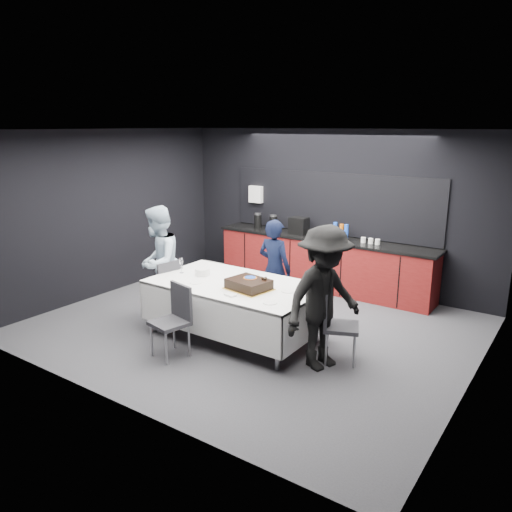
{
  "coord_description": "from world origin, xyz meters",
  "views": [
    {
      "loc": [
        3.9,
        -5.56,
        2.86
      ],
      "look_at": [
        0.0,
        0.1,
        1.05
      ],
      "focal_mm": 35.0,
      "sensor_mm": 36.0,
      "label": 1
    }
  ],
  "objects_px": {
    "chair_left": "(166,285)",
    "champagne_flute": "(181,262)",
    "party_table": "(235,293)",
    "person_right": "(324,298)",
    "chair_near": "(175,315)",
    "person_center": "(275,269)",
    "plate_stack": "(202,272)",
    "person_left": "(158,263)",
    "chair_right": "(335,320)",
    "cake_assembly": "(249,284)"
  },
  "relations": [
    {
      "from": "party_table",
      "to": "cake_assembly",
      "type": "xyz_separation_m",
      "value": [
        0.31,
        -0.11,
        0.21
      ]
    },
    {
      "from": "person_center",
      "to": "person_left",
      "type": "height_order",
      "value": "person_left"
    },
    {
      "from": "champagne_flute",
      "to": "person_right",
      "type": "distance_m",
      "value": 2.33
    },
    {
      "from": "chair_left",
      "to": "chair_near",
      "type": "xyz_separation_m",
      "value": [
        0.94,
        -0.82,
        0.0
      ]
    },
    {
      "from": "plate_stack",
      "to": "chair_left",
      "type": "bearing_deg",
      "value": -171.1
    },
    {
      "from": "plate_stack",
      "to": "chair_left",
      "type": "xyz_separation_m",
      "value": [
        -0.63,
        -0.1,
        -0.3
      ]
    },
    {
      "from": "chair_right",
      "to": "chair_near",
      "type": "relative_size",
      "value": 1.0
    },
    {
      "from": "party_table",
      "to": "plate_stack",
      "type": "relative_size",
      "value": 10.95
    },
    {
      "from": "person_left",
      "to": "champagne_flute",
      "type": "bearing_deg",
      "value": 64.08
    },
    {
      "from": "party_table",
      "to": "cake_assembly",
      "type": "relative_size",
      "value": 3.75
    },
    {
      "from": "party_table",
      "to": "chair_near",
      "type": "xyz_separation_m",
      "value": [
        -0.29,
        -0.89,
        -0.11
      ]
    },
    {
      "from": "chair_right",
      "to": "person_left",
      "type": "bearing_deg",
      "value": -176.85
    },
    {
      "from": "champagne_flute",
      "to": "chair_right",
      "type": "distance_m",
      "value": 2.42
    },
    {
      "from": "cake_assembly",
      "to": "person_center",
      "type": "xyz_separation_m",
      "value": [
        -0.27,
        1.05,
        -0.09
      ]
    },
    {
      "from": "chair_left",
      "to": "chair_near",
      "type": "bearing_deg",
      "value": -40.98
    },
    {
      "from": "champagne_flute",
      "to": "chair_left",
      "type": "bearing_deg",
      "value": -177.43
    },
    {
      "from": "champagne_flute",
      "to": "person_left",
      "type": "height_order",
      "value": "person_left"
    },
    {
      "from": "chair_left",
      "to": "person_right",
      "type": "distance_m",
      "value": 2.66
    },
    {
      "from": "chair_near",
      "to": "champagne_flute",
      "type": "bearing_deg",
      "value": 127.4
    },
    {
      "from": "chair_left",
      "to": "plate_stack",
      "type": "bearing_deg",
      "value": 8.9
    },
    {
      "from": "champagne_flute",
      "to": "person_left",
      "type": "distance_m",
      "value": 0.49
    },
    {
      "from": "plate_stack",
      "to": "person_center",
      "type": "relative_size",
      "value": 0.14
    },
    {
      "from": "person_right",
      "to": "cake_assembly",
      "type": "bearing_deg",
      "value": 107.74
    },
    {
      "from": "party_table",
      "to": "person_right",
      "type": "xyz_separation_m",
      "value": [
        1.4,
        -0.12,
        0.24
      ]
    },
    {
      "from": "person_center",
      "to": "chair_right",
      "type": "bearing_deg",
      "value": 151.84
    },
    {
      "from": "chair_right",
      "to": "plate_stack",
      "type": "bearing_deg",
      "value": -177.63
    },
    {
      "from": "party_table",
      "to": "person_center",
      "type": "relative_size",
      "value": 1.53
    },
    {
      "from": "chair_left",
      "to": "chair_right",
      "type": "xyz_separation_m",
      "value": [
        2.68,
        0.18,
        0.0
      ]
    },
    {
      "from": "chair_left",
      "to": "chair_right",
      "type": "height_order",
      "value": "same"
    },
    {
      "from": "chair_left",
      "to": "person_center",
      "type": "relative_size",
      "value": 0.61
    },
    {
      "from": "chair_left",
      "to": "person_center",
      "type": "bearing_deg",
      "value": 38.64
    },
    {
      "from": "cake_assembly",
      "to": "chair_right",
      "type": "xyz_separation_m",
      "value": [
        1.14,
        0.22,
        -0.31
      ]
    },
    {
      "from": "chair_near",
      "to": "person_right",
      "type": "distance_m",
      "value": 1.89
    },
    {
      "from": "champagne_flute",
      "to": "person_center",
      "type": "distance_m",
      "value": 1.4
    },
    {
      "from": "champagne_flute",
      "to": "chair_left",
      "type": "distance_m",
      "value": 0.51
    },
    {
      "from": "party_table",
      "to": "person_right",
      "type": "relative_size",
      "value": 1.32
    },
    {
      "from": "champagne_flute",
      "to": "chair_right",
      "type": "bearing_deg",
      "value": 4.09
    },
    {
      "from": "champagne_flute",
      "to": "chair_near",
      "type": "distance_m",
      "value": 1.12
    },
    {
      "from": "chair_near",
      "to": "chair_right",
      "type": "bearing_deg",
      "value": 29.91
    },
    {
      "from": "plate_stack",
      "to": "champagne_flute",
      "type": "height_order",
      "value": "champagne_flute"
    },
    {
      "from": "party_table",
      "to": "chair_near",
      "type": "relative_size",
      "value": 2.51
    },
    {
      "from": "person_center",
      "to": "party_table",
      "type": "bearing_deg",
      "value": 90.05
    },
    {
      "from": "chair_left",
      "to": "champagne_flute",
      "type": "bearing_deg",
      "value": 2.57
    },
    {
      "from": "chair_near",
      "to": "person_center",
      "type": "relative_size",
      "value": 0.61
    },
    {
      "from": "cake_assembly",
      "to": "champagne_flute",
      "type": "bearing_deg",
      "value": 177.52
    },
    {
      "from": "plate_stack",
      "to": "chair_right",
      "type": "xyz_separation_m",
      "value": [
        2.05,
        0.09,
        -0.3
      ]
    },
    {
      "from": "plate_stack",
      "to": "champagne_flute",
      "type": "distance_m",
      "value": 0.35
    },
    {
      "from": "chair_near",
      "to": "person_left",
      "type": "distance_m",
      "value": 1.44
    },
    {
      "from": "plate_stack",
      "to": "person_left",
      "type": "relative_size",
      "value": 0.12
    },
    {
      "from": "party_table",
      "to": "plate_stack",
      "type": "distance_m",
      "value": 0.63
    }
  ]
}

